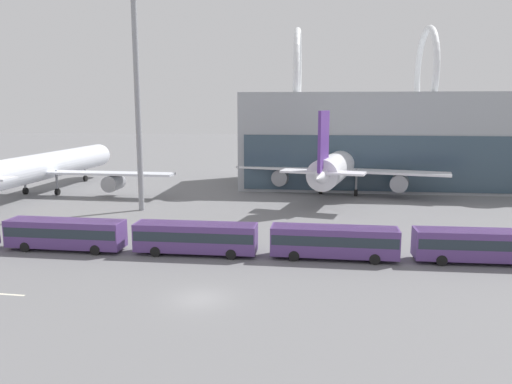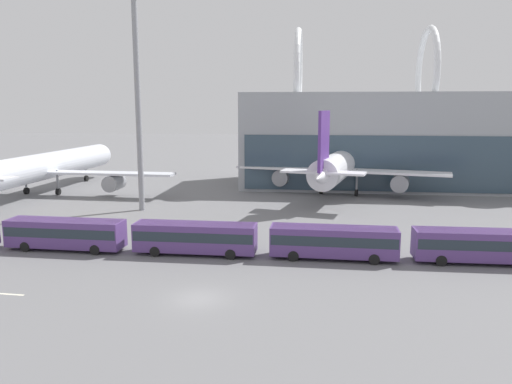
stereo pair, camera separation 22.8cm
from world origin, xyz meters
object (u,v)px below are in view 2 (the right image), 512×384
object	(u,v)px
shuttle_bus_2	(195,236)
shuttle_bus_3	(334,240)
airliner_at_gate_far	(340,165)
shuttle_bus_1	(65,232)
shuttle_bus_4	(480,244)
airliner_at_gate_near	(42,167)
floodlight_mast	(137,79)

from	to	relation	value
shuttle_bus_2	shuttle_bus_3	size ratio (longest dim) A/B	1.00
airliner_at_gate_far	shuttle_bus_1	xyz separation A→B (m)	(-28.76, -35.39, -2.99)
shuttle_bus_1	shuttle_bus_4	xyz separation A→B (m)	(39.83, 0.29, 0.00)
shuttle_bus_3	shuttle_bus_4	bearing A→B (deg)	2.47
airliner_at_gate_far	shuttle_bus_1	world-z (taller)	airliner_at_gate_far
airliner_at_gate_far	shuttle_bus_4	size ratio (longest dim) A/B	2.99
airliner_at_gate_near	shuttle_bus_2	distance (m)	44.43
floodlight_mast	airliner_at_gate_far	bearing A→B (deg)	29.41
airliner_at_gate_near	shuttle_bus_3	distance (m)	54.92
airliner_at_gate_far	shuttle_bus_2	size ratio (longest dim) A/B	2.99
airliner_at_gate_near	floodlight_mast	bearing A→B (deg)	-114.66
airliner_at_gate_near	shuttle_bus_4	bearing A→B (deg)	-114.46
shuttle_bus_2	floodlight_mast	distance (m)	28.21
airliner_at_gate_far	shuttle_bus_4	bearing A→B (deg)	-149.75
shuttle_bus_2	floodlight_mast	bearing A→B (deg)	122.55
shuttle_bus_3	shuttle_bus_1	bearing A→B (deg)	-178.55
shuttle_bus_2	airliner_at_gate_far	bearing A→B (deg)	66.87
airliner_at_gate_far	shuttle_bus_4	world-z (taller)	airliner_at_gate_far
shuttle_bus_1	shuttle_bus_4	world-z (taller)	same
airliner_at_gate_near	shuttle_bus_3	size ratio (longest dim) A/B	3.75
shuttle_bus_1	shuttle_bus_3	xyz separation A→B (m)	(26.55, 0.04, 0.00)
shuttle_bus_2	shuttle_bus_4	size ratio (longest dim) A/B	1.00
airliner_at_gate_near	shuttle_bus_4	xyz separation A→B (m)	(59.23, -29.70, -2.69)
shuttle_bus_1	floodlight_mast	bearing A→B (deg)	89.02
shuttle_bus_1	shuttle_bus_2	distance (m)	13.28
airliner_at_gate_far	floodlight_mast	xyz separation A→B (m)	(-27.82, -15.68, 12.99)
airliner_at_gate_near	shuttle_bus_2	bearing A→B (deg)	-130.38
airliner_at_gate_near	shuttle_bus_4	world-z (taller)	airliner_at_gate_near
shuttle_bus_3	floodlight_mast	xyz separation A→B (m)	(-25.62, 19.67, 15.97)
shuttle_bus_3	shuttle_bus_4	xyz separation A→B (m)	(13.28, 0.25, 0.00)
shuttle_bus_1	shuttle_bus_4	bearing A→B (deg)	2.16
floodlight_mast	airliner_at_gate_near	bearing A→B (deg)	153.17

